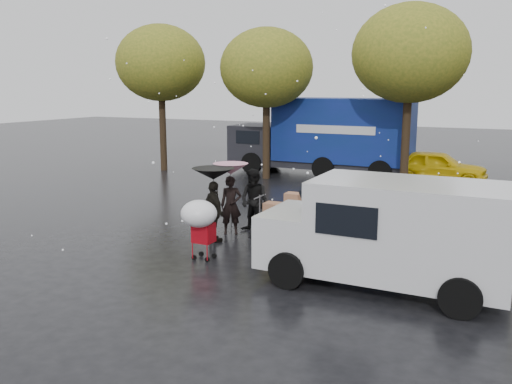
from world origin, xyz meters
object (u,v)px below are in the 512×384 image
at_px(blue_truck, 325,137).
at_px(yellow_taxi, 437,167).
at_px(person_pink, 231,205).
at_px(white_van, 390,232).
at_px(person_black, 214,212).
at_px(vendor_cart, 288,211).
at_px(shopping_cart, 200,217).

bearing_deg(blue_truck, yellow_taxi, 1.76).
distance_m(person_pink, white_van, 5.29).
height_order(person_pink, white_van, white_van).
xyz_separation_m(person_black, vendor_cart, (1.57, 1.22, -0.08)).
relative_size(person_black, vendor_cart, 1.06).
bearing_deg(yellow_taxi, person_pink, 158.19).
distance_m(person_pink, yellow_taxi, 11.62).
bearing_deg(vendor_cart, blue_truck, 103.52).
bearing_deg(person_black, blue_truck, -50.97).
bearing_deg(blue_truck, shopping_cart, -83.64).
bearing_deg(blue_truck, vendor_cart, -76.48).
height_order(person_pink, person_black, same).
height_order(shopping_cart, white_van, white_van).
relative_size(vendor_cart, shopping_cart, 1.04).
bearing_deg(person_black, shopping_cart, 143.50).
relative_size(blue_truck, yellow_taxi, 2.06).
xyz_separation_m(vendor_cart, yellow_taxi, (2.41, 10.59, -0.04)).
xyz_separation_m(blue_truck, yellow_taxi, (4.93, 0.15, -1.07)).
distance_m(vendor_cart, shopping_cart, 2.98).
bearing_deg(vendor_cart, person_pink, -167.81).
distance_m(person_black, blue_truck, 11.74).
relative_size(person_pink, person_black, 1.00).
height_order(person_pink, blue_truck, blue_truck).
bearing_deg(blue_truck, person_black, -85.41).
bearing_deg(blue_truck, person_pink, -84.89).
height_order(vendor_cart, white_van, white_van).
distance_m(shopping_cart, blue_truck, 13.32).
height_order(white_van, yellow_taxi, white_van).
height_order(vendor_cart, yellow_taxi, yellow_taxi).
xyz_separation_m(vendor_cart, white_van, (3.27, -2.51, 0.43)).
xyz_separation_m(white_van, yellow_taxi, (-0.85, 13.10, -0.47)).
height_order(person_pink, vendor_cart, person_pink).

